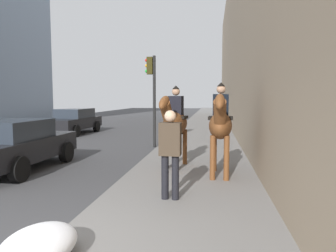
% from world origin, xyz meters
% --- Properties ---
extents(mounted_horse_near, '(2.14, 0.80, 2.28)m').
position_xyz_m(mounted_horse_near, '(5.35, -1.14, 1.38)').
color(mounted_horse_near, brown).
rests_on(mounted_horse_near, sidewalk_slab).
extents(mounted_horse_far, '(2.15, 0.63, 2.31)m').
position_xyz_m(mounted_horse_far, '(4.54, -2.37, 1.41)').
color(mounted_horse_far, brown).
rests_on(mounted_horse_far, sidewalk_slab).
extents(pedestrian_greeting, '(0.28, 0.41, 1.70)m').
position_xyz_m(pedestrian_greeting, '(2.63, -1.39, 1.10)').
color(pedestrian_greeting, black).
rests_on(pedestrian_greeting, sidewalk_slab).
extents(car_near_lane, '(4.38, 2.05, 1.44)m').
position_xyz_m(car_near_lane, '(13.72, 5.72, 0.75)').
color(car_near_lane, black).
rests_on(car_near_lane, ground).
extents(car_mid_lane, '(3.94, 1.97, 1.44)m').
position_xyz_m(car_mid_lane, '(4.89, 3.31, 0.75)').
color(car_mid_lane, black).
rests_on(car_mid_lane, ground).
extents(traffic_light_near_curb, '(0.20, 0.44, 3.77)m').
position_xyz_m(traffic_light_near_curb, '(9.52, 0.30, 2.53)').
color(traffic_light_near_curb, black).
rests_on(traffic_light_near_curb, ground).
extents(snow_pile_near, '(1.08, 0.83, 0.37)m').
position_xyz_m(snow_pile_near, '(0.20, -0.15, 0.31)').
color(snow_pile_near, white).
rests_on(snow_pile_near, sidewalk_slab).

